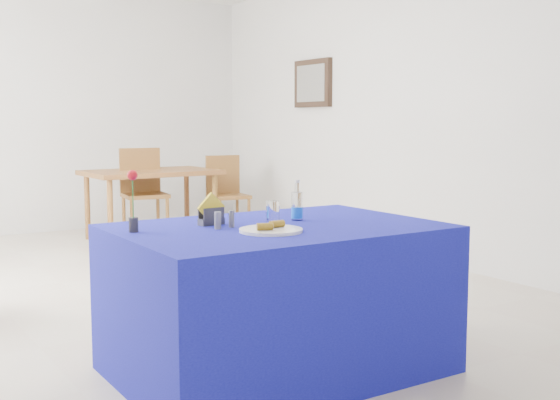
# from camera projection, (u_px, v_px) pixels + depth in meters

# --- Properties ---
(floor) EXTENTS (7.00, 7.00, 0.00)m
(floor) POSITION_uv_depth(u_px,v_px,m) (166.00, 294.00, 5.24)
(floor) COLOR beige
(floor) RESTS_ON ground
(room_shell) EXTENTS (7.00, 7.00, 7.00)m
(room_shell) POSITION_uv_depth(u_px,v_px,m) (161.00, 57.00, 5.05)
(room_shell) COLOR silver
(room_shell) RESTS_ON ground
(picture_frame) EXTENTS (0.06, 0.64, 0.52)m
(picture_frame) POSITION_uv_depth(u_px,v_px,m) (313.00, 83.00, 7.72)
(picture_frame) COLOR black
(picture_frame) RESTS_ON room_shell
(picture_art) EXTENTS (0.02, 0.52, 0.40)m
(picture_art) POSITION_uv_depth(u_px,v_px,m) (311.00, 83.00, 7.70)
(picture_art) COLOR #998C66
(picture_art) RESTS_ON room_shell
(plate) EXTENTS (0.31, 0.31, 0.01)m
(plate) POSITION_uv_depth(u_px,v_px,m) (271.00, 230.00, 3.35)
(plate) COLOR white
(plate) RESTS_ON blue_table
(drinking_glass) EXTENTS (0.07, 0.07, 0.13)m
(drinking_glass) POSITION_uv_depth(u_px,v_px,m) (273.00, 214.00, 3.50)
(drinking_glass) COLOR silver
(drinking_glass) RESTS_ON blue_table
(salt_shaker) EXTENTS (0.03, 0.03, 0.08)m
(salt_shaker) POSITION_uv_depth(u_px,v_px,m) (218.00, 220.00, 3.43)
(salt_shaker) COLOR slate
(salt_shaker) RESTS_ON blue_table
(pepper_shaker) EXTENTS (0.03, 0.03, 0.08)m
(pepper_shaker) POSITION_uv_depth(u_px,v_px,m) (232.00, 219.00, 3.48)
(pepper_shaker) COLOR #5C5C60
(pepper_shaker) RESTS_ON blue_table
(blue_table) EXTENTS (1.60, 1.10, 0.76)m
(blue_table) POSITION_uv_depth(u_px,v_px,m) (278.00, 298.00, 3.60)
(blue_table) COLOR #0F108E
(blue_table) RESTS_ON floor
(water_bottle) EXTENTS (0.06, 0.06, 0.21)m
(water_bottle) POSITION_uv_depth(u_px,v_px,m) (297.00, 207.00, 3.74)
(water_bottle) COLOR silver
(water_bottle) RESTS_ON blue_table
(napkin_holder) EXTENTS (0.15, 0.07, 0.17)m
(napkin_holder) POSITION_uv_depth(u_px,v_px,m) (211.00, 215.00, 3.56)
(napkin_holder) COLOR #3A3A3F
(napkin_holder) RESTS_ON blue_table
(rose_vase) EXTENTS (0.05, 0.05, 0.30)m
(rose_vase) POSITION_uv_depth(u_px,v_px,m) (133.00, 202.00, 3.32)
(rose_vase) COLOR #26262B
(rose_vase) RESTS_ON blue_table
(oak_table) EXTENTS (1.41, 0.92, 0.76)m
(oak_table) POSITION_uv_depth(u_px,v_px,m) (151.00, 177.00, 7.65)
(oak_table) COLOR #965C2B
(oak_table) RESTS_ON floor
(chair_bg_left) EXTENTS (0.50, 0.50, 0.99)m
(chair_bg_left) POSITION_uv_depth(u_px,v_px,m) (143.00, 187.00, 7.61)
(chair_bg_left) COLOR brown
(chair_bg_left) RESTS_ON floor
(chair_bg_right) EXTENTS (0.45, 0.45, 0.90)m
(chair_bg_right) POSITION_uv_depth(u_px,v_px,m) (226.00, 189.00, 7.94)
(chair_bg_right) COLOR brown
(chair_bg_right) RESTS_ON floor
(banana_pieces) EXTENTS (0.18, 0.09, 0.03)m
(banana_pieces) POSITION_uv_depth(u_px,v_px,m) (271.00, 225.00, 3.34)
(banana_pieces) COLOR gold
(banana_pieces) RESTS_ON plate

